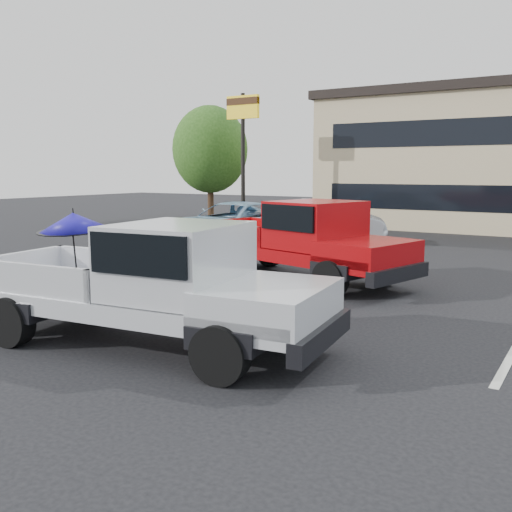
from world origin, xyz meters
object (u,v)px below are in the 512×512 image
at_px(blue_suv, 233,225).
at_px(tree_left, 210,150).
at_px(silver_sedan, 319,222).
at_px(silver_pickup, 165,279).
at_px(red_pickup, 310,238).
at_px(motel_sign, 243,125).

bearing_deg(blue_suv, tree_left, 136.78).
bearing_deg(blue_suv, silver_sedan, 54.87).
height_order(silver_pickup, red_pickup, silver_pickup).
bearing_deg(motel_sign, red_pickup, -49.90).
xyz_separation_m(silver_pickup, red_pickup, (-0.47, 5.73, 0.01)).
xyz_separation_m(silver_pickup, silver_sedan, (-3.43, 12.49, -0.26)).
height_order(red_pickup, silver_sedan, red_pickup).
bearing_deg(tree_left, motel_sign, -36.87).
distance_m(silver_pickup, silver_sedan, 12.96).
relative_size(tree_left, silver_pickup, 1.03).
xyz_separation_m(tree_left, blue_suv, (6.98, -8.25, -2.95)).
height_order(tree_left, red_pickup, tree_left).
height_order(tree_left, silver_sedan, tree_left).
height_order(motel_sign, tree_left, tree_left).
bearing_deg(blue_suv, red_pickup, -33.88).
xyz_separation_m(tree_left, silver_pickup, (12.55, -18.34, -2.68)).
bearing_deg(silver_pickup, motel_sign, 112.97).
height_order(motel_sign, silver_pickup, motel_sign).
distance_m(silver_pickup, blue_suv, 11.52).
height_order(motel_sign, blue_suv, motel_sign).
distance_m(tree_left, blue_suv, 11.21).
distance_m(red_pickup, silver_sedan, 7.38).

